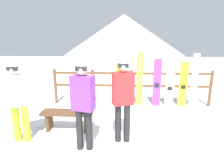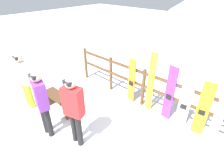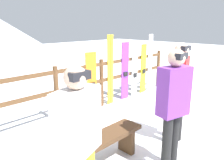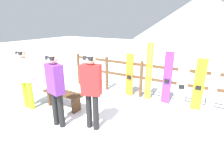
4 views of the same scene
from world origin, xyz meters
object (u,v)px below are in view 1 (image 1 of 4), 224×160
object	(u,v)px
snowboard_yellow	(183,85)
ski_pair_yellow	(140,79)
ski_pair_white	(194,81)
person_red	(123,96)
snowboard_orange	(120,85)
bench	(68,117)
person_purple	(83,101)
person_white	(18,98)
snowboard_white	(170,86)
snowboard_purple	(157,83)

from	to	relation	value
snowboard_yellow	ski_pair_yellow	bearing A→B (deg)	179.86
ski_pair_white	person_red	bearing A→B (deg)	-136.76
snowboard_orange	bench	bearing A→B (deg)	-124.97
person_purple	ski_pair_yellow	bearing A→B (deg)	62.12
person_purple	ski_pair_white	bearing A→B (deg)	39.07
person_purple	snowboard_orange	size ratio (longest dim) A/B	1.22
person_white	snowboard_white	size ratio (longest dim) A/B	1.24
bench	person_white	size ratio (longest dim) A/B	0.73
snowboard_white	ski_pair_white	distance (m)	0.79
person_purple	person_white	distance (m)	1.43
person_white	snowboard_white	world-z (taller)	person_white
snowboard_yellow	ski_pair_white	xyz separation A→B (m)	(0.34, 0.00, 0.14)
ski_pair_yellow	snowboard_white	xyz separation A→B (m)	(0.99, -0.00, -0.22)
ski_pair_yellow	ski_pair_white	bearing A→B (deg)	0.00
snowboard_white	snowboard_yellow	distance (m)	0.43
ski_pair_yellow	snowboard_yellow	size ratio (longest dim) A/B	1.22
ski_pair_yellow	ski_pair_white	size ratio (longest dim) A/B	1.02
person_red	snowboard_purple	world-z (taller)	person_red
person_red	snowboard_yellow	distance (m)	2.95
person_red	snowboard_orange	size ratio (longest dim) A/B	1.24
person_red	person_purple	world-z (taller)	person_red
person_purple	snowboard_white	bearing A→B (deg)	47.20
ski_pair_yellow	snowboard_purple	xyz separation A→B (m)	(0.57, -0.00, -0.11)
person_purple	ski_pair_yellow	size ratio (longest dim) A/B	0.97
person_red	snowboard_purple	bearing A→B (deg)	62.49
snowboard_purple	person_white	bearing A→B (deg)	-145.53
ski_pair_yellow	snowboard_yellow	world-z (taller)	ski_pair_yellow
ski_pair_white	person_purple	bearing A→B (deg)	-140.93
person_red	snowboard_white	bearing A→B (deg)	54.51
person_purple	ski_pair_yellow	distance (m)	2.82
person_red	ski_pair_yellow	world-z (taller)	ski_pair_yellow
snowboard_white	ski_pair_white	size ratio (longest dim) A/B	0.77
snowboard_orange	ski_pair_yellow	xyz separation A→B (m)	(0.64, 0.00, 0.19)
snowboard_orange	snowboard_purple	world-z (taller)	snowboard_purple
bench	person_white	distance (m)	1.17
snowboard_orange	person_red	bearing A→B (deg)	-87.96
snowboard_yellow	ski_pair_white	world-z (taller)	ski_pair_white
snowboard_orange	snowboard_yellow	distance (m)	2.05
snowboard_orange	ski_pair_white	bearing A→B (deg)	0.08
snowboard_purple	snowboard_white	world-z (taller)	snowboard_purple
snowboard_purple	snowboard_yellow	distance (m)	0.84
snowboard_orange	snowboard_white	bearing A→B (deg)	-0.00
person_red	snowboard_yellow	world-z (taller)	person_red
bench	person_white	bearing A→B (deg)	-149.71
bench	person_purple	size ratio (longest dim) A/B	0.71
person_purple	ski_pair_yellow	xyz separation A→B (m)	(1.32, 2.49, -0.12)
ski_pair_white	snowboard_white	bearing A→B (deg)	-179.73
snowboard_orange	snowboard_white	size ratio (longest dim) A/B	1.05
bench	person_purple	distance (m)	1.13
person_purple	snowboard_purple	xyz separation A→B (m)	(1.89, 2.49, -0.23)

